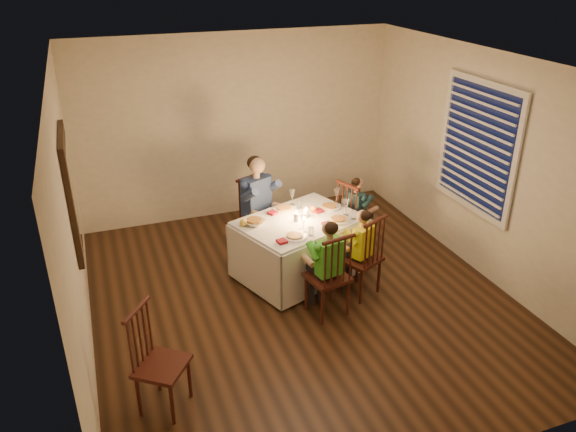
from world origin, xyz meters
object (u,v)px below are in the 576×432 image
object	(u,v)px
chair_near_left	(326,312)
child_yellow	(358,292)
chair_adult	(259,250)
chair_end	(354,250)
dining_table	(299,236)
serving_bowl	(254,223)
chair_near_right	(358,292)
chair_extra	(167,405)
adult	(259,250)
child_teal	(354,250)
child_green	(326,312)

from	to	relation	value
chair_near_left	child_yellow	distance (m)	0.55
chair_adult	chair_end	bearing A→B (deg)	-45.57
dining_table	serving_bowl	world-z (taller)	serving_bowl
chair_near_right	chair_extra	world-z (taller)	chair_near_right
chair_extra	child_yellow	world-z (taller)	child_yellow
chair_end	adult	distance (m)	1.24
child_yellow	adult	bearing A→B (deg)	-85.99
child_yellow	child_teal	xyz separation A→B (m)	(0.39, 0.90, 0.00)
chair_near_left	serving_bowl	xyz separation A→B (m)	(-0.52, 0.90, 0.75)
chair_adult	child_yellow	bearing A→B (deg)	-84.77
chair_adult	chair_near_right	bearing A→B (deg)	-84.77
child_yellow	child_teal	world-z (taller)	child_yellow
chair_end	child_teal	distance (m)	0.00
chair_end	chair_extra	distance (m)	3.36
child_yellow	serving_bowl	xyz separation A→B (m)	(-1.02, 0.67, 0.75)
chair_adult	dining_table	bearing A→B (deg)	-93.80
child_green	serving_bowl	distance (m)	1.28
chair_end	chair_extra	bearing A→B (deg)	106.14
chair_near_right	chair_adult	bearing A→B (deg)	-85.99
child_green	child_yellow	distance (m)	0.55
chair_extra	child_yellow	size ratio (longest dim) A/B	0.94
adult	child_green	bearing A→B (deg)	-104.64
chair_adult	serving_bowl	world-z (taller)	serving_bowl
child_yellow	chair_adult	bearing A→B (deg)	-85.99
chair_end	chair_near_right	bearing A→B (deg)	137.49
chair_extra	adult	size ratio (longest dim) A/B	0.76
child_green	chair_near_right	bearing A→B (deg)	-165.74
chair_near_right	chair_end	distance (m)	0.98
child_green	child_teal	bearing A→B (deg)	-138.62
dining_table	child_teal	distance (m)	1.06
chair_near_left	adult	size ratio (longest dim) A/B	0.77
dining_table	serving_bowl	xyz separation A→B (m)	(-0.53, 0.05, 0.24)
chair_adult	child_teal	size ratio (longest dim) A/B	0.97
child_yellow	child_teal	bearing A→B (deg)	-138.98
chair_near_right	child_green	xyz separation A→B (m)	(-0.50, -0.23, 0.00)
child_green	child_teal	xyz separation A→B (m)	(0.89, 1.13, 0.00)
dining_table	serving_bowl	size ratio (longest dim) A/B	7.22
chair_extra	serving_bowl	bearing A→B (deg)	-1.46
adult	chair_end	bearing A→B (deg)	-45.57
chair_adult	child_yellow	distance (m)	1.56
chair_adult	serving_bowl	size ratio (longest dim) A/B	4.31
child_teal	serving_bowl	size ratio (longest dim) A/B	4.47
child_green	child_yellow	xyz separation A→B (m)	(0.50, 0.23, 0.00)
chair_near_right	serving_bowl	bearing A→B (deg)	-58.75
dining_table	child_yellow	size ratio (longest dim) A/B	1.59
child_green	chair_near_left	bearing A→B (deg)	180.00
chair_adult	child_green	xyz separation A→B (m)	(0.27, -1.58, 0.00)
dining_table	chair_end	distance (m)	1.06
serving_bowl	chair_extra	bearing A→B (deg)	-128.17
chair_near_left	chair_end	bearing A→B (deg)	-138.62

